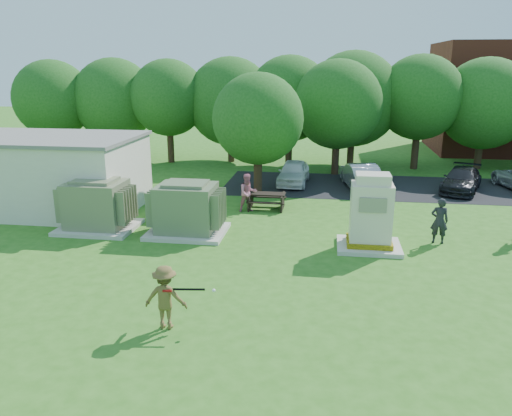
% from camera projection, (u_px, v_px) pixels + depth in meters
% --- Properties ---
extents(ground, '(120.00, 120.00, 0.00)m').
position_uv_depth(ground, '(237.00, 286.00, 15.00)').
color(ground, '#2D6619').
rests_on(ground, ground).
extents(service_building, '(10.00, 5.00, 3.20)m').
position_uv_depth(service_building, '(27.00, 174.00, 22.74)').
color(service_building, beige).
rests_on(service_building, ground).
extents(service_building_roof, '(10.20, 5.20, 0.15)m').
position_uv_depth(service_building_roof, '(23.00, 137.00, 22.28)').
color(service_building_roof, slate).
rests_on(service_building_roof, service_building).
extents(parking_strip, '(20.00, 6.00, 0.01)m').
position_uv_depth(parking_strip, '(410.00, 188.00, 26.86)').
color(parking_strip, '#232326').
rests_on(parking_strip, ground).
extents(transformer_left, '(3.00, 2.40, 2.07)m').
position_uv_depth(transformer_left, '(97.00, 206.00, 19.91)').
color(transformer_left, beige).
rests_on(transformer_left, ground).
extents(transformer_right, '(3.00, 2.40, 2.07)m').
position_uv_depth(transformer_right, '(187.00, 210.00, 19.40)').
color(transformer_right, beige).
rests_on(transformer_right, ground).
extents(generator_cabinet, '(2.26, 1.85, 2.75)m').
position_uv_depth(generator_cabinet, '(371.00, 216.00, 17.75)').
color(generator_cabinet, beige).
rests_on(generator_cabinet, ground).
extents(picnic_table, '(1.72, 1.29, 0.74)m').
position_uv_depth(picnic_table, '(266.00, 199.00, 22.90)').
color(picnic_table, black).
rests_on(picnic_table, ground).
extents(batter, '(1.10, 0.66, 1.66)m').
position_uv_depth(batter, '(165.00, 297.00, 12.42)').
color(batter, brown).
rests_on(batter, ground).
extents(person_by_generator, '(0.67, 0.48, 1.73)m').
position_uv_depth(person_by_generator, '(439.00, 221.00, 18.38)').
color(person_by_generator, black).
rests_on(person_by_generator, ground).
extents(person_at_picnic, '(1.04, 0.96, 1.73)m').
position_uv_depth(person_at_picnic, '(248.00, 193.00, 22.37)').
color(person_at_picnic, '#C66980').
rests_on(person_at_picnic, ground).
extents(car_white, '(1.73, 3.92, 1.31)m').
position_uv_depth(car_white, '(294.00, 172.00, 27.58)').
color(car_white, white).
rests_on(car_white, ground).
extents(car_silver_a, '(2.18, 4.36, 1.37)m').
position_uv_depth(car_silver_a, '(360.00, 175.00, 26.76)').
color(car_silver_a, '#9E9EA2').
rests_on(car_silver_a, ground).
extents(car_dark, '(3.06, 4.49, 1.21)m').
position_uv_depth(car_dark, '(462.00, 180.00, 26.06)').
color(car_dark, black).
rests_on(car_dark, ground).
extents(batting_equipment, '(1.23, 0.48, 0.17)m').
position_uv_depth(batting_equipment, '(188.00, 290.00, 12.27)').
color(batting_equipment, black).
rests_on(batting_equipment, ground).
extents(tree_row, '(41.30, 13.30, 7.30)m').
position_uv_depth(tree_row, '(317.00, 102.00, 31.19)').
color(tree_row, '#47301E').
rests_on(tree_row, ground).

